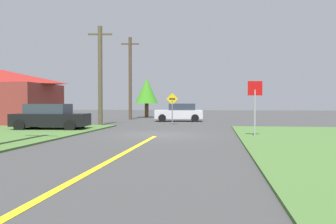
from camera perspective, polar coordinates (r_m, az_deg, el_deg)
ground_plane at (r=17.89m, az=-1.65°, el=-3.83°), size 120.00×120.00×0.00m
lane_stripe_center at (r=10.16m, az=-9.42°, el=-7.96°), size 0.20×14.00×0.01m
stop_sign at (r=16.80m, az=14.50°, el=2.25°), size 0.69×0.10×2.73m
parked_car_near_building at (r=22.01m, az=-19.27°, el=-0.80°), size 4.63×2.50×1.62m
car_approaching_junction at (r=30.55m, az=1.94°, el=-0.08°), size 4.45×2.43×1.62m
utility_pole_mid at (r=26.02m, az=-11.40°, el=6.24°), size 1.80×0.36×7.44m
utility_pole_far at (r=34.39m, az=-6.41°, el=5.83°), size 1.80×0.38×8.28m
direction_sign at (r=25.89m, az=0.72°, el=1.19°), size 0.91×0.08×2.43m
oak_tree_left at (r=39.04m, az=-3.64°, el=3.55°), size 2.64×2.64×4.53m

